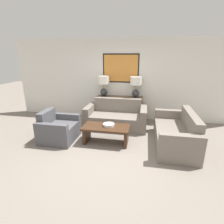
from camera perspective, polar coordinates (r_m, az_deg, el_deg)
The scene contains 10 objects.
ground_plane at distance 4.01m, azimuth -2.58°, elevation -13.57°, with size 20.00×20.00×0.00m, color slate.
back_wall at distance 5.95m, azimuth 2.89°, elevation 10.56°, with size 7.41×0.12×2.65m.
console_table at distance 5.87m, azimuth 2.37°, elevation 1.15°, with size 1.52×0.40×0.80m.
table_lamp_left at distance 5.79m, azimuth -2.73°, elevation 9.30°, with size 0.37×0.37×0.68m.
table_lamp_right at distance 5.64m, azimuth 7.82°, elevation 8.92°, with size 0.37×0.37×0.68m.
couch_by_back_wall at distance 5.31m, azimuth 1.36°, elevation -1.89°, with size 1.81×0.86×0.83m.
couch_by_side at distance 4.52m, azimuth 20.18°, elevation -6.75°, with size 0.86×1.81×0.83m.
coffee_table at distance 4.34m, azimuth -1.95°, elevation -6.16°, with size 1.14×0.57×0.44m.
decorative_bowl at distance 4.30m, azimuth -1.08°, elevation -4.22°, with size 0.28×0.28×0.06m.
armchair_near_back_wall at distance 4.73m, azimuth -17.12°, elevation -5.45°, with size 0.83×0.91×0.77m.
Camera 1 is at (0.81, -3.32, 2.09)m, focal length 28.00 mm.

